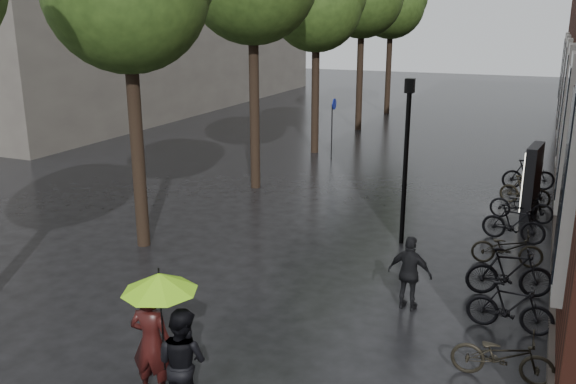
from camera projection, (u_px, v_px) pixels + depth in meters
The scene contains 8 objects.
person_burgundy at pixel (151, 343), 9.08m from camera, with size 0.65×0.42×1.77m, color black.
person_black at pixel (182, 362), 8.67m from camera, with size 0.81×0.63×1.66m, color black.
lime_umbrella at pixel (159, 282), 8.60m from camera, with size 1.10×1.10×1.62m.
pedestrian_walking at pixel (410, 273), 11.86m from camera, with size 0.88×0.37×1.50m, color black.
parked_bicycles at pixel (517, 233), 14.94m from camera, with size 1.91×12.75×1.04m.
ad_lightbox at pixel (532, 181), 17.41m from camera, with size 0.32×1.39×2.09m.
lamp_post at pixel (406, 146), 14.89m from camera, with size 0.21×0.21×4.16m.
cycle_sign at pixel (333, 119), 24.62m from camera, with size 0.13×0.44×2.42m.
Camera 1 is at (4.98, -4.84, 5.56)m, focal length 38.00 mm.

